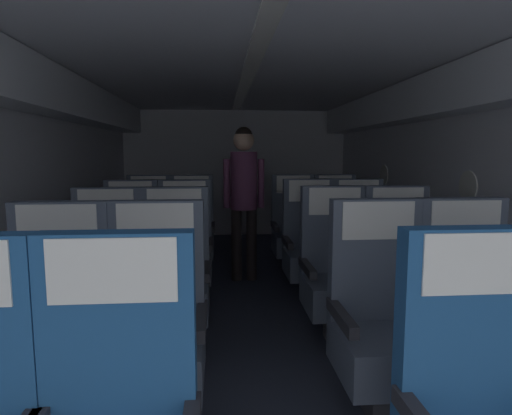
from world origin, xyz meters
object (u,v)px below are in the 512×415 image
seat_e_left_aisle (192,233)px  flight_attendant (244,187)px  seat_c_right_aisle (400,275)px  seat_d_right_aisle (360,247)px  seat_c_left_window (106,280)px  seat_e_right_aisle (336,231)px  seat_b_right_window (381,325)px  seat_d_left_window (131,252)px  seat_b_left_aisle (156,331)px  seat_b_right_aisle (470,321)px  seat_d_left_aisle (185,251)px  seat_c_left_aisle (175,279)px  seat_e_left_window (149,234)px  seat_c_right_window (336,275)px  seat_d_right_window (310,248)px  seat_e_right_window (294,231)px  seat_b_left_window (56,335)px

seat_e_left_aisle → flight_attendant: bearing=-26.5°
seat_c_right_aisle → seat_e_left_aisle: 2.44m
seat_d_right_aisle → seat_e_left_aisle: bearing=151.4°
seat_c_left_window → seat_e_right_aisle: bearing=39.8°
seat_b_right_window → seat_d_left_window: size_ratio=1.00×
seat_b_left_aisle → seat_e_left_aisle: same height
seat_e_right_aisle → seat_b_right_aisle: bearing=-90.3°
seat_b_right_window → seat_d_left_aisle: bearing=122.6°
seat_c_left_aisle → seat_e_left_window: (-0.47, 1.78, 0.00)m
seat_d_left_aisle → seat_e_left_aisle: 0.91m
seat_c_right_window → seat_e_left_window: bearing=132.6°
seat_d_right_window → seat_e_right_aisle: size_ratio=1.00×
seat_e_left_window → seat_e_right_window: 1.63m
seat_e_left_window → seat_e_left_aisle: bearing=0.2°
seat_b_right_aisle → seat_d_right_window: size_ratio=1.00×
seat_c_right_aisle → seat_e_right_window: same height
seat_c_left_window → seat_d_right_aisle: same height
seat_c_right_aisle → flight_attendant: flight_attendant is taller
seat_c_left_window → seat_e_left_window: bearing=89.8°
seat_d_right_aisle → seat_d_right_window: size_ratio=1.00×
seat_e_left_window → flight_attendant: size_ratio=0.68×
seat_c_left_aisle → seat_d_left_aisle: size_ratio=1.00×
seat_b_right_aisle → seat_e_left_aisle: bearing=121.2°
seat_e_right_aisle → seat_d_right_aisle: bearing=-90.7°
seat_d_right_window → seat_e_left_aisle: bearing=142.7°
seat_e_right_aisle → seat_c_right_window: bearing=-105.2°
seat_c_left_window → seat_e_left_aisle: size_ratio=1.00×
seat_c_right_window → seat_c_right_aisle: bearing=-3.5°
seat_d_left_window → seat_e_right_window: (1.65, 0.89, 0.00)m
seat_d_right_window → seat_e_left_window: (-1.63, 0.88, 0.00)m
seat_d_right_window → seat_e_left_window: 1.86m
seat_b_right_window → seat_e_left_aisle: same height
seat_b_left_window → flight_attendant: 2.69m
seat_b_left_aisle → seat_d_left_aisle: bearing=89.9°
seat_d_left_window → seat_e_right_aisle: size_ratio=1.00×
seat_b_right_window → seat_b_left_window: bearing=179.7°
seat_b_right_aisle → seat_e_left_aisle: (-1.63, 2.70, 0.00)m
seat_b_left_window → seat_b_right_window: bearing=-0.3°
seat_c_right_aisle → seat_d_right_aisle: (0.00, 0.92, 0.00)m
seat_b_left_window → seat_d_right_window: (1.64, 1.82, 0.00)m
seat_d_left_window → seat_c_right_window: bearing=-28.0°
seat_b_right_window → seat_d_left_aisle: size_ratio=1.00×
seat_d_right_aisle → seat_e_right_window: 1.00m
seat_c_left_aisle → seat_d_right_window: 1.47m
seat_c_right_aisle → seat_d_left_aisle: bearing=151.1°
seat_d_left_aisle → seat_b_left_aisle: bearing=-90.1°
seat_b_left_window → seat_b_right_aisle: size_ratio=1.00×
seat_d_left_window → seat_c_right_aisle: bearing=-23.2°
seat_c_right_aisle → seat_d_right_aisle: 0.92m
seat_b_left_window → seat_b_right_window: size_ratio=1.00×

